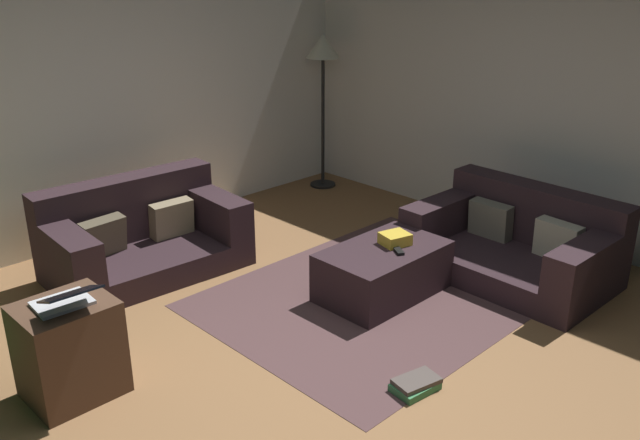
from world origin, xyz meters
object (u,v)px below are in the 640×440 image
object	(u,v)px
couch_left	(140,236)
couch_right	(518,243)
laptop	(65,300)
corner_lamp	(323,58)
ottoman	(383,271)
gift_box	(395,239)
book_stack	(415,385)
tv_remote	(398,250)
side_table	(70,350)

from	to	relation	value
couch_left	couch_right	bearing A→B (deg)	137.82
laptop	corner_lamp	xyz separation A→B (m)	(3.78, 1.79, 0.76)
ottoman	laptop	distance (m)	2.34
gift_box	corner_lamp	distance (m)	2.78
book_stack	corner_lamp	bearing A→B (deg)	53.44
gift_box	corner_lamp	world-z (taller)	corner_lamp
couch_left	laptop	xyz separation A→B (m)	(-1.20, -1.30, 0.36)
couch_right	laptop	world-z (taller)	laptop
ottoman	laptop	world-z (taller)	laptop
couch_left	tv_remote	size ratio (longest dim) A/B	9.85
side_table	corner_lamp	size ratio (longest dim) A/B	0.36
couch_left	side_table	distance (m)	1.72
gift_box	corner_lamp	size ratio (longest dim) A/B	0.12
tv_remote	corner_lamp	bearing A→B (deg)	88.26
tv_remote	laptop	world-z (taller)	laptop
side_table	corner_lamp	xyz separation A→B (m)	(3.78, 1.73, 1.11)
laptop	corner_lamp	bearing A→B (deg)	25.35
couch_right	side_table	world-z (taller)	couch_right
couch_right	book_stack	bearing A→B (deg)	104.17
gift_box	side_table	distance (m)	2.42
gift_box	tv_remote	distance (m)	0.14
ottoman	gift_box	bearing A→B (deg)	-4.75
couch_left	gift_box	bearing A→B (deg)	128.60
couch_right	tv_remote	xyz separation A→B (m)	(-1.04, 0.40, 0.13)
laptop	gift_box	bearing A→B (deg)	-9.55
couch_left	gift_box	world-z (taller)	couch_left
couch_left	book_stack	bearing A→B (deg)	99.51
gift_box	couch_left	bearing A→B (deg)	124.85
couch_left	gift_box	distance (m)	2.07
couch_left	corner_lamp	size ratio (longest dim) A/B	0.95
couch_right	ottoman	bearing A→B (deg)	65.33
ottoman	side_table	distance (m)	2.31
couch_left	ottoman	bearing A→B (deg)	126.05
tv_remote	book_stack	bearing A→B (deg)	-103.43
ottoman	laptop	xyz separation A→B (m)	(-2.26, 0.39, 0.46)
side_table	gift_box	bearing A→B (deg)	-10.98
couch_left	couch_right	distance (m)	3.06
gift_box	ottoman	bearing A→B (deg)	175.25
couch_right	side_table	xyz separation A→B (m)	(-3.32, 0.96, 0.04)
gift_box	tv_remote	size ratio (longest dim) A/B	1.27
tv_remote	ottoman	bearing A→B (deg)	133.68
laptop	side_table	bearing A→B (deg)	86.48
tv_remote	book_stack	world-z (taller)	tv_remote
gift_box	book_stack	world-z (taller)	gift_box
couch_right	book_stack	size ratio (longest dim) A/B	5.07
tv_remote	side_table	size ratio (longest dim) A/B	0.27
gift_box	book_stack	bearing A→B (deg)	-134.38
couch_right	corner_lamp	bearing A→B (deg)	-8.56
ottoman	tv_remote	xyz separation A→B (m)	(0.02, -0.11, 0.20)
laptop	couch_left	bearing A→B (deg)	47.34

